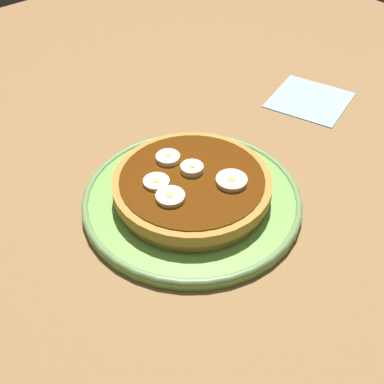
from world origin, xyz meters
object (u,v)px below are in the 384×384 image
at_px(banana_slice_1, 156,182).
at_px(banana_slice_4, 232,181).
at_px(pancake_stack, 193,186).
at_px(napkin, 310,100).
at_px(plate, 192,200).
at_px(banana_slice_3, 170,197).
at_px(banana_slice_2, 165,160).
at_px(banana_slice_0, 192,169).

bearing_deg(banana_slice_1, banana_slice_4, -129.73).
relative_size(pancake_stack, napkin, 1.71).
height_order(plate, banana_slice_3, banana_slice_3).
xyz_separation_m(plate, banana_slice_2, (0.04, 0.00, 0.04)).
xyz_separation_m(pancake_stack, banana_slice_2, (0.04, 0.01, 0.02)).
xyz_separation_m(banana_slice_1, napkin, (0.04, -0.33, -0.04)).
bearing_deg(banana_slice_2, banana_slice_3, 146.53).
xyz_separation_m(banana_slice_0, banana_slice_3, (-0.02, 0.05, -0.00)).
distance_m(pancake_stack, napkin, 0.29).
bearing_deg(banana_slice_1, pancake_stack, -115.42).
relative_size(banana_slice_4, napkin, 0.33).
xyz_separation_m(plate, banana_slice_3, (-0.01, 0.04, 0.04)).
relative_size(banana_slice_3, banana_slice_4, 0.90).
distance_m(banana_slice_3, napkin, 0.34).
xyz_separation_m(plate, napkin, (0.06, -0.29, -0.01)).
bearing_deg(banana_slice_3, banana_slice_1, -7.48).
distance_m(plate, banana_slice_0, 0.04).
relative_size(banana_slice_0, banana_slice_4, 0.75).
bearing_deg(banana_slice_1, plate, -117.40).
distance_m(banana_slice_4, napkin, 0.28).
bearing_deg(banana_slice_0, banana_slice_1, 78.41).
distance_m(plate, napkin, 0.29).
height_order(banana_slice_1, banana_slice_4, banana_slice_4).
height_order(plate, banana_slice_2, banana_slice_2).
bearing_deg(plate, pancake_stack, -75.68).
xyz_separation_m(banana_slice_0, napkin, (0.05, -0.28, -0.04)).
distance_m(plate, banana_slice_2, 0.06).
height_order(pancake_stack, napkin, pancake_stack).
relative_size(banana_slice_1, banana_slice_3, 0.93).
bearing_deg(banana_slice_0, napkin, -79.90).
relative_size(plate, banana_slice_1, 8.67).
bearing_deg(banana_slice_3, banana_slice_0, -66.80).
distance_m(plate, banana_slice_1, 0.05).
height_order(plate, banana_slice_1, banana_slice_1).
xyz_separation_m(banana_slice_0, banana_slice_2, (0.03, 0.01, -0.00)).
relative_size(plate, banana_slice_2, 8.94).
xyz_separation_m(banana_slice_1, banana_slice_3, (-0.03, 0.00, 0.00)).
xyz_separation_m(plate, banana_slice_0, (0.01, -0.01, 0.04)).
bearing_deg(plate, banana_slice_2, 5.38).
relative_size(banana_slice_2, banana_slice_4, 0.81).
relative_size(banana_slice_1, napkin, 0.27).
height_order(plate, banana_slice_4, banana_slice_4).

